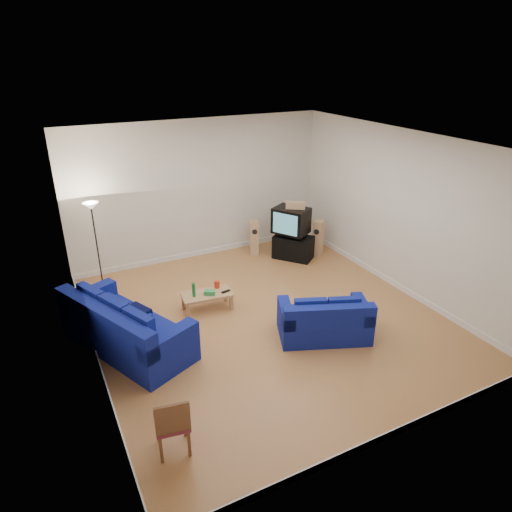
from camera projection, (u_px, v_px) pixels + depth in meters
name	position (u px, v px, depth m)	size (l,w,h in m)	color
room	(267.00, 241.00, 7.80)	(6.01, 6.51, 3.21)	brown
sofa_three_seat	(124.00, 331.00, 7.44)	(1.89, 2.58, 0.91)	#070F60
sofa_loveseat	(325.00, 322.00, 7.77)	(1.72, 1.36, 0.76)	#070F60
coffee_table	(207.00, 296.00, 8.61)	(0.99, 0.57, 0.34)	tan
bottle	(194.00, 290.00, 8.43)	(0.06, 0.06, 0.27)	#197233
tissue_box	(210.00, 292.00, 8.53)	(0.21, 0.11, 0.08)	green
red_canister	(217.00, 284.00, 8.77)	(0.10, 0.10, 0.15)	red
remote	(226.00, 291.00, 8.63)	(0.17, 0.05, 0.02)	black
tv_stand	(293.00, 247.00, 10.77)	(0.90, 0.50, 0.55)	black
av_receiver	(294.00, 234.00, 10.68)	(0.39, 0.31, 0.09)	black
television	(291.00, 221.00, 10.52)	(0.88, 0.95, 0.60)	black
centre_speaker	(296.00, 205.00, 10.35)	(0.44, 0.17, 0.15)	tan
speaker_left	(254.00, 238.00, 10.91)	(0.27, 0.30, 0.85)	tan
speaker_right	(318.00, 238.00, 10.85)	(0.33, 0.32, 0.88)	tan
floor_lamp	(93.00, 218.00, 8.99)	(0.31, 0.31, 1.82)	black
dining_chair	(172.00, 423.00, 5.42)	(0.47, 0.47, 0.86)	brown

